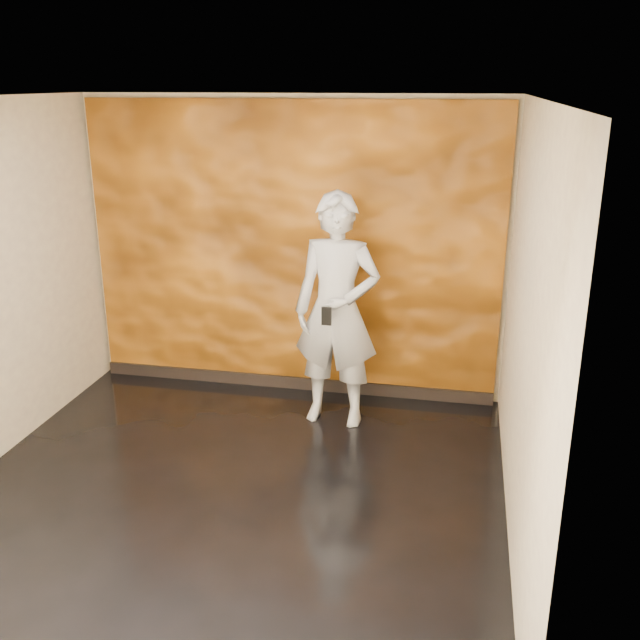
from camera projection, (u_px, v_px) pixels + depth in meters
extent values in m
cube|color=black|center=(231.00, 492.00, 5.31)|extent=(4.00, 4.00, 0.01)
cube|color=#B2A18D|center=(292.00, 249.00, 6.72)|extent=(4.00, 0.02, 2.80)
cube|color=#B2A18D|center=(67.00, 457.00, 3.01)|extent=(4.00, 0.02, 2.80)
cube|color=#B2A18D|center=(526.00, 333.00, 4.48)|extent=(0.02, 4.00, 2.80)
cube|color=white|center=(213.00, 99.00, 4.41)|extent=(4.00, 4.00, 0.01)
cube|color=orange|center=(291.00, 252.00, 6.69)|extent=(3.90, 0.06, 2.75)
cube|color=black|center=(292.00, 382.00, 7.07)|extent=(3.90, 0.04, 0.12)
imported|color=#8F939E|center=(337.00, 311.00, 6.12)|extent=(0.78, 0.54, 2.05)
cube|color=black|center=(326.00, 316.00, 5.82)|extent=(0.08, 0.02, 0.15)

